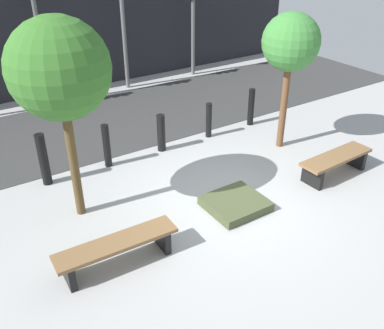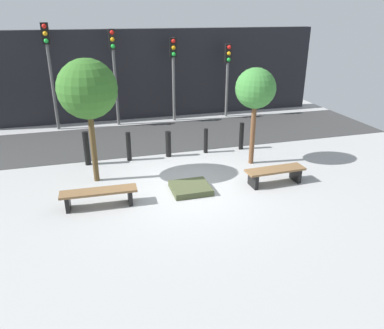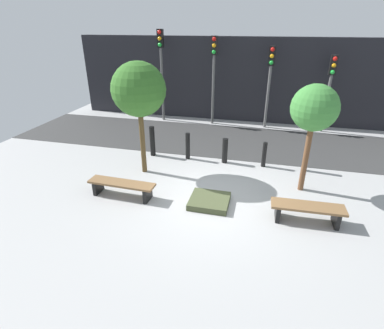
% 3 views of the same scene
% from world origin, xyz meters
% --- Properties ---
extents(ground_plane, '(18.00, 18.00, 0.00)m').
position_xyz_m(ground_plane, '(0.00, 0.00, 0.00)').
color(ground_plane, '#A5A5A5').
extents(road_strip, '(18.00, 3.75, 0.01)m').
position_xyz_m(road_strip, '(0.00, 4.64, 0.01)').
color(road_strip, '#373737').
rests_on(road_strip, ground).
extents(building_facade, '(16.20, 0.50, 3.82)m').
position_xyz_m(building_facade, '(0.00, 7.77, 1.91)').
color(building_facade, black).
rests_on(building_facade, ground).
extents(bench_left, '(1.88, 0.49, 0.44)m').
position_xyz_m(bench_left, '(-2.41, -0.39, 0.32)').
color(bench_left, black).
rests_on(bench_left, ground).
extents(bench_right, '(1.71, 0.53, 0.45)m').
position_xyz_m(bench_right, '(2.41, -0.39, 0.32)').
color(bench_right, black).
rests_on(bench_right, ground).
extents(planter_bed, '(1.03, 0.96, 0.16)m').
position_xyz_m(planter_bed, '(0.00, -0.19, 0.08)').
color(planter_bed, '#444C2F').
rests_on(planter_bed, ground).
extents(tree_behind_left_bench, '(1.59, 1.59, 3.43)m').
position_xyz_m(tree_behind_left_bench, '(-2.41, 1.21, 2.61)').
color(tree_behind_left_bench, '#4F3C21').
rests_on(tree_behind_left_bench, ground).
extents(tree_behind_right_bench, '(1.21, 1.21, 3.00)m').
position_xyz_m(tree_behind_right_bench, '(2.41, 1.21, 2.36)').
color(tree_behind_right_bench, brown).
rests_on(tree_behind_right_bench, ground).
extents(bollard_far_left, '(0.18, 0.18, 1.08)m').
position_xyz_m(bollard_far_left, '(-2.61, 2.52, 0.54)').
color(bollard_far_left, black).
rests_on(bollard_far_left, ground).
extents(bollard_left, '(0.16, 0.16, 0.95)m').
position_xyz_m(bollard_left, '(-1.31, 2.52, 0.47)').
color(bollard_left, black).
rests_on(bollard_left, ground).
extents(bollard_center, '(0.19, 0.19, 0.86)m').
position_xyz_m(bollard_center, '(0.00, 2.52, 0.43)').
color(bollard_center, black).
rests_on(bollard_center, ground).
extents(bollard_right, '(0.14, 0.14, 0.85)m').
position_xyz_m(bollard_right, '(1.31, 2.52, 0.43)').
color(bollard_right, black).
rests_on(bollard_right, ground).
extents(bollard_far_right, '(0.16, 0.16, 0.95)m').
position_xyz_m(bollard_far_right, '(2.61, 2.52, 0.47)').
color(bollard_far_right, black).
rests_on(bollard_far_right, ground).
extents(traffic_light_west, '(0.28, 0.27, 4.13)m').
position_xyz_m(traffic_light_west, '(-3.68, 6.80, 2.83)').
color(traffic_light_west, '#555555').
rests_on(traffic_light_west, ground).
extents(traffic_light_mid_west, '(0.28, 0.27, 3.87)m').
position_xyz_m(traffic_light_mid_west, '(-1.23, 6.80, 2.67)').
color(traffic_light_mid_west, '#545454').
rests_on(traffic_light_mid_west, ground).
extents(traffic_light_mid_east, '(0.28, 0.27, 3.50)m').
position_xyz_m(traffic_light_mid_east, '(1.23, 6.80, 2.43)').
color(traffic_light_mid_east, '#606060').
rests_on(traffic_light_mid_east, ground).
extents(traffic_light_east, '(0.28, 0.27, 3.20)m').
position_xyz_m(traffic_light_east, '(3.68, 6.80, 2.23)').
color(traffic_light_east, '#5B5B5B').
rests_on(traffic_light_east, ground).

